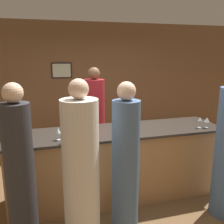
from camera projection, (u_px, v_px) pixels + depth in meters
The scene contains 17 objects.
ground_plane at pixel (118, 195), 3.82m from camera, with size 14.00×14.00×0.00m, color brown.
back_wall at pixel (88, 85), 5.75m from camera, with size 8.00×0.08×2.80m.
bar_counter at pixel (118, 163), 3.70m from camera, with size 3.11×0.80×1.03m.
bartender at pixel (95, 125), 4.44m from camera, with size 0.36×0.36×1.89m.
guest_0 at pixel (125, 164), 2.90m from camera, with size 0.32×0.32×1.82m.
guest_1 at pixel (20, 176), 2.59m from camera, with size 0.30×0.30×1.84m.
guest_2 at pixel (81, 174), 2.63m from camera, with size 0.39×0.39×1.87m.
wine_bottle_0 at pixel (69, 121), 3.68m from camera, with size 0.07×0.07×0.27m.
ice_bucket at pixel (80, 121), 3.68m from camera, with size 0.19×0.19×0.20m.
wine_glass_0 at pixel (63, 135), 3.03m from camera, with size 0.06×0.06×0.16m.
wine_glass_1 at pixel (130, 123), 3.57m from camera, with size 0.07×0.07×0.14m.
wine_glass_2 at pixel (207, 120), 3.68m from camera, with size 0.08×0.08×0.16m.
wine_glass_3 at pixel (21, 130), 3.19m from camera, with size 0.07×0.07×0.16m.
wine_glass_4 at pixel (22, 138), 2.91m from camera, with size 0.07×0.07×0.15m.
wine_glass_5 at pixel (74, 127), 3.30m from camera, with size 0.07×0.07×0.17m.
wine_glass_6 at pixel (200, 119), 3.67m from camera, with size 0.06×0.06×0.17m.
wine_glass_7 at pixel (58, 131), 3.15m from camera, with size 0.07×0.07×0.16m.
Camera 1 is at (-1.01, -3.28, 2.10)m, focal length 40.00 mm.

